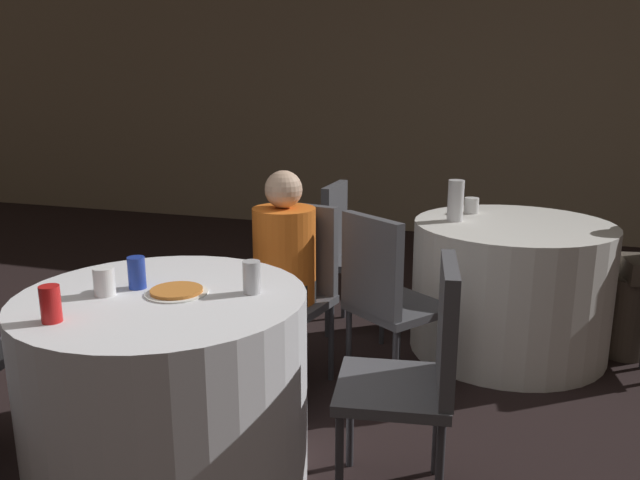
# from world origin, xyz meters

# --- Properties ---
(wall_back) EXTENTS (16.00, 0.06, 2.80)m
(wall_back) POSITION_xyz_m (0.00, 4.65, 1.40)
(wall_back) COLOR gray
(wall_back) RESTS_ON ground_plane
(table_near) EXTENTS (1.07, 1.07, 0.75)m
(table_near) POSITION_xyz_m (-0.14, 0.13, 0.38)
(table_near) COLOR silver
(table_near) RESTS_ON ground_plane
(table_far) EXTENTS (1.10, 1.10, 0.75)m
(table_far) POSITION_xyz_m (1.07, 1.80, 0.38)
(table_far) COLOR white
(table_far) RESTS_ON ground_plane
(chair_near_east) EXTENTS (0.46, 0.46, 0.92)m
(chair_near_east) POSITION_xyz_m (0.80, 0.28, 0.55)
(chair_near_east) COLOR #47474C
(chair_near_east) RESTS_ON ground_plane
(chair_near_north) EXTENTS (0.47, 0.47, 0.92)m
(chair_near_north) POSITION_xyz_m (0.03, 1.06, 0.55)
(chair_near_north) COLOR #47474C
(chair_near_north) RESTS_ON ground_plane
(chair_far_west) EXTENTS (0.41, 0.41, 0.92)m
(chair_far_west) POSITION_xyz_m (0.10, 1.82, 0.55)
(chair_far_west) COLOR #47474C
(chair_far_west) RESTS_ON ground_plane
(chair_far_southwest) EXTENTS (0.56, 0.56, 0.92)m
(chair_far_southwest) POSITION_xyz_m (0.51, 1.02, 0.55)
(chair_far_southwest) COLOR #47474C
(chair_far_southwest) RESTS_ON ground_plane
(person_orange_shirt) EXTENTS (0.35, 0.49, 1.11)m
(person_orange_shirt) POSITION_xyz_m (0.00, 0.89, 0.55)
(person_orange_shirt) COLOR #282828
(person_orange_shirt) RESTS_ON ground_plane
(pizza_plate_near) EXTENTS (0.23, 0.23, 0.02)m
(pizza_plate_near) POSITION_xyz_m (-0.09, 0.16, 0.76)
(pizza_plate_near) COLOR white
(pizza_plate_near) RESTS_ON table_near
(soda_can_blue) EXTENTS (0.07, 0.07, 0.12)m
(soda_can_blue) POSITION_xyz_m (-0.27, 0.17, 0.81)
(soda_can_blue) COLOR #1E38A5
(soda_can_blue) RESTS_ON table_near
(soda_can_red) EXTENTS (0.07, 0.07, 0.12)m
(soda_can_red) POSITION_xyz_m (-0.33, -0.22, 0.81)
(soda_can_red) COLOR red
(soda_can_red) RESTS_ON table_near
(soda_can_silver) EXTENTS (0.07, 0.07, 0.12)m
(soda_can_silver) POSITION_xyz_m (0.17, 0.25, 0.81)
(soda_can_silver) COLOR silver
(soda_can_silver) RESTS_ON table_near
(cup_near) EXTENTS (0.08, 0.08, 0.10)m
(cup_near) POSITION_xyz_m (-0.33, 0.06, 0.80)
(cup_near) COLOR white
(cup_near) RESTS_ON table_near
(bottle_far) EXTENTS (0.09, 0.09, 0.23)m
(bottle_far) POSITION_xyz_m (0.75, 1.76, 0.87)
(bottle_far) COLOR white
(bottle_far) RESTS_ON table_far
(cup_far) EXTENTS (0.09, 0.09, 0.09)m
(cup_far) POSITION_xyz_m (0.82, 2.01, 0.80)
(cup_far) COLOR white
(cup_far) RESTS_ON table_far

